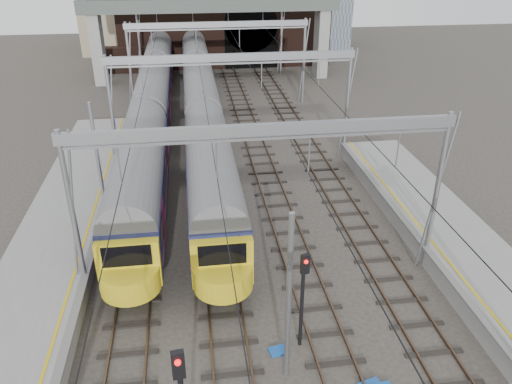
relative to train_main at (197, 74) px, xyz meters
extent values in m
cube|color=gray|center=(-8.20, -36.04, -1.93)|extent=(4.20, 55.00, 1.10)
cube|color=slate|center=(-6.15, -36.04, -1.43)|extent=(0.35, 55.00, 0.12)
cube|color=gold|center=(-6.65, -36.04, -1.37)|extent=(0.12, 55.00, 0.01)
cube|color=#4C3828|center=(-4.72, -23.54, -2.39)|extent=(0.08, 80.00, 0.16)
cube|color=#4C3828|center=(-3.28, -23.54, -2.39)|extent=(0.08, 80.00, 0.16)
cube|color=black|center=(-4.00, -23.54, -2.47)|extent=(2.40, 80.00, 0.14)
cube|color=#4C3828|center=(-0.72, -23.54, -2.39)|extent=(0.08, 80.00, 0.16)
cube|color=#4C3828|center=(0.72, -23.54, -2.39)|extent=(0.08, 80.00, 0.16)
cube|color=black|center=(0.00, -23.54, -2.47)|extent=(2.40, 80.00, 0.14)
cube|color=#4C3828|center=(3.28, -23.54, -2.39)|extent=(0.08, 80.00, 0.16)
cube|color=#4C3828|center=(4.72, -23.54, -2.39)|extent=(0.08, 80.00, 0.16)
cube|color=black|center=(4.00, -23.54, -2.47)|extent=(2.40, 80.00, 0.14)
cube|color=#4C3828|center=(7.28, -23.54, -2.39)|extent=(0.08, 80.00, 0.16)
cube|color=#4C3828|center=(8.72, -23.54, -2.39)|extent=(0.08, 80.00, 0.16)
cube|color=black|center=(8.00, -23.54, -2.47)|extent=(2.40, 80.00, 0.14)
cylinder|color=gray|center=(-6.20, -30.54, 1.52)|extent=(0.24, 0.24, 8.00)
cylinder|color=gray|center=(10.20, -30.54, 1.52)|extent=(0.24, 0.24, 8.00)
cube|color=gray|center=(2.00, -30.54, 5.12)|extent=(16.80, 0.28, 0.50)
cylinder|color=gray|center=(-6.20, -16.54, 1.52)|extent=(0.24, 0.24, 8.00)
cylinder|color=gray|center=(10.20, -16.54, 1.52)|extent=(0.24, 0.24, 8.00)
cube|color=gray|center=(2.00, -16.54, 5.12)|extent=(16.80, 0.28, 0.50)
cylinder|color=gray|center=(-6.20, -2.54, 1.52)|extent=(0.24, 0.24, 8.00)
cylinder|color=gray|center=(10.20, -2.54, 1.52)|extent=(0.24, 0.24, 8.00)
cube|color=gray|center=(2.00, -2.54, 5.12)|extent=(16.80, 0.28, 0.50)
cylinder|color=gray|center=(-6.20, 9.46, 1.52)|extent=(0.24, 0.24, 8.00)
cylinder|color=gray|center=(10.20, 9.46, 1.52)|extent=(0.24, 0.24, 8.00)
cube|color=gray|center=(2.00, 9.46, 5.12)|extent=(16.80, 0.28, 0.50)
cube|color=black|center=(-4.00, -23.54, 3.02)|extent=(0.03, 80.00, 0.03)
cube|color=black|center=(0.00, -23.54, 3.02)|extent=(0.03, 80.00, 0.03)
cube|color=black|center=(4.00, -23.54, 3.02)|extent=(0.03, 80.00, 0.03)
cube|color=black|center=(8.00, -23.54, 3.02)|extent=(0.03, 80.00, 0.03)
cube|color=black|center=(4.00, 13.46, 2.02)|extent=(26.00, 2.00, 9.00)
cube|color=black|center=(7.00, 12.44, 0.12)|extent=(6.50, 0.10, 5.20)
cylinder|color=black|center=(7.00, 12.44, 2.72)|extent=(6.50, 0.10, 6.50)
cube|color=black|center=(-8.00, 12.46, -0.98)|extent=(6.00, 1.50, 3.00)
cube|color=gray|center=(-10.50, 7.46, 1.62)|extent=(1.20, 2.50, 8.20)
cube|color=gray|center=(14.50, 7.46, 1.62)|extent=(1.20, 2.50, 8.20)
cube|color=#4D5750|center=(2.00, 7.46, 5.72)|extent=(28.00, 3.00, 1.40)
cube|color=black|center=(0.00, 0.08, -2.13)|extent=(2.16, 64.08, 0.70)
cube|color=#141E48|center=(0.00, 0.08, -0.25)|extent=(2.75, 64.08, 2.46)
cylinder|color=slate|center=(0.00, 0.08, 0.97)|extent=(2.70, 63.58, 2.70)
cube|color=black|center=(0.00, 0.08, 0.14)|extent=(2.77, 62.88, 0.74)
cube|color=#C63E84|center=(0.00, 0.08, -0.94)|extent=(2.77, 63.08, 0.12)
cube|color=gold|center=(0.00, -32.11, -0.35)|extent=(2.70, 0.60, 2.26)
cube|color=black|center=(0.00, -32.28, 0.24)|extent=(2.06, 0.08, 0.98)
cube|color=black|center=(-4.00, -7.46, -2.13)|extent=(2.17, 48.14, 0.70)
cube|color=#141E48|center=(-4.00, -7.46, -0.25)|extent=(2.76, 48.14, 2.47)
cylinder|color=slate|center=(-4.00, -7.46, 0.98)|extent=(2.71, 47.64, 2.71)
cube|color=black|center=(-4.00, -7.46, 0.14)|extent=(2.78, 46.94, 0.74)
cube|color=#C63E84|center=(-4.00, -7.46, -0.94)|extent=(2.78, 47.14, 0.12)
cube|color=gold|center=(-4.00, -31.68, -0.35)|extent=(2.71, 0.60, 2.27)
cube|color=black|center=(-4.00, -31.85, 0.24)|extent=(2.07, 0.08, 0.99)
cube|color=black|center=(-1.71, -39.99, 2.09)|extent=(0.38, 0.22, 0.92)
sphere|color=red|center=(-1.71, -40.11, 2.30)|extent=(0.18, 0.18, 0.18)
cylinder|color=black|center=(2.84, -35.10, -0.31)|extent=(0.14, 0.14, 4.35)
cube|color=black|center=(2.84, -35.28, 1.59)|extent=(0.35, 0.26, 0.81)
sphere|color=red|center=(2.84, -35.40, 1.77)|extent=(0.16, 0.16, 0.16)
cube|color=#1651AC|center=(1.92, -35.38, -2.44)|extent=(0.83, 0.65, 0.09)
camera|label=1|loc=(-0.98, -49.88, 12.24)|focal=35.00mm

